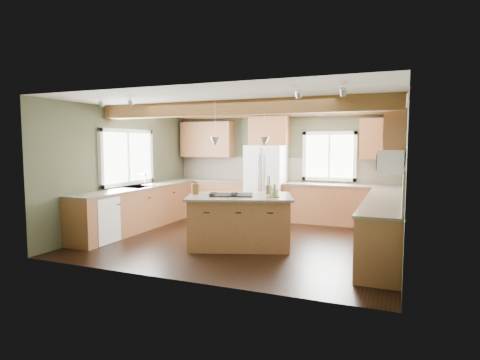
% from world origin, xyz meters
% --- Properties ---
extents(floor, '(5.60, 5.60, 0.00)m').
position_xyz_m(floor, '(0.00, 0.00, 0.00)').
color(floor, black).
rests_on(floor, ground).
extents(ceiling, '(5.60, 5.60, 0.00)m').
position_xyz_m(ceiling, '(0.00, 0.00, 2.60)').
color(ceiling, silver).
rests_on(ceiling, wall_back).
extents(wall_back, '(5.60, 0.00, 5.60)m').
position_xyz_m(wall_back, '(0.00, 2.50, 1.30)').
color(wall_back, '#424732').
rests_on(wall_back, ground).
extents(wall_left, '(0.00, 5.00, 5.00)m').
position_xyz_m(wall_left, '(-2.80, 0.00, 1.30)').
color(wall_left, '#424732').
rests_on(wall_left, ground).
extents(wall_right, '(0.00, 5.00, 5.00)m').
position_xyz_m(wall_right, '(2.80, 0.00, 1.30)').
color(wall_right, '#424732').
rests_on(wall_right, ground).
extents(ceiling_beam, '(5.55, 0.26, 0.26)m').
position_xyz_m(ceiling_beam, '(0.00, -0.50, 2.47)').
color(ceiling_beam, brown).
rests_on(ceiling_beam, ceiling).
extents(soffit_trim, '(5.55, 0.20, 0.10)m').
position_xyz_m(soffit_trim, '(0.00, 2.40, 2.54)').
color(soffit_trim, brown).
rests_on(soffit_trim, ceiling).
extents(backsplash_back, '(5.58, 0.03, 0.58)m').
position_xyz_m(backsplash_back, '(0.00, 2.48, 1.21)').
color(backsplash_back, brown).
rests_on(backsplash_back, wall_back).
extents(backsplash_right, '(0.03, 3.70, 0.58)m').
position_xyz_m(backsplash_right, '(2.78, 0.05, 1.21)').
color(backsplash_right, brown).
rests_on(backsplash_right, wall_right).
extents(base_cab_back_left, '(2.02, 0.60, 0.88)m').
position_xyz_m(base_cab_back_left, '(-1.79, 2.20, 0.44)').
color(base_cab_back_left, brown).
rests_on(base_cab_back_left, floor).
extents(counter_back_left, '(2.06, 0.64, 0.04)m').
position_xyz_m(counter_back_left, '(-1.79, 2.20, 0.90)').
color(counter_back_left, brown).
rests_on(counter_back_left, base_cab_back_left).
extents(base_cab_back_right, '(2.62, 0.60, 0.88)m').
position_xyz_m(base_cab_back_right, '(1.49, 2.20, 0.44)').
color(base_cab_back_right, brown).
rests_on(base_cab_back_right, floor).
extents(counter_back_right, '(2.66, 0.64, 0.04)m').
position_xyz_m(counter_back_right, '(1.49, 2.20, 0.90)').
color(counter_back_right, brown).
rests_on(counter_back_right, base_cab_back_right).
extents(base_cab_left, '(0.60, 3.70, 0.88)m').
position_xyz_m(base_cab_left, '(-2.50, 0.05, 0.44)').
color(base_cab_left, brown).
rests_on(base_cab_left, floor).
extents(counter_left, '(0.64, 3.74, 0.04)m').
position_xyz_m(counter_left, '(-2.50, 0.05, 0.90)').
color(counter_left, brown).
rests_on(counter_left, base_cab_left).
extents(base_cab_right, '(0.60, 3.70, 0.88)m').
position_xyz_m(base_cab_right, '(2.50, 0.05, 0.44)').
color(base_cab_right, brown).
rests_on(base_cab_right, floor).
extents(counter_right, '(0.64, 3.74, 0.04)m').
position_xyz_m(counter_right, '(2.50, 0.05, 0.90)').
color(counter_right, brown).
rests_on(counter_right, base_cab_right).
extents(upper_cab_back_left, '(1.40, 0.35, 0.90)m').
position_xyz_m(upper_cab_back_left, '(-1.99, 2.33, 1.95)').
color(upper_cab_back_left, brown).
rests_on(upper_cab_back_left, wall_back).
extents(upper_cab_over_fridge, '(0.96, 0.35, 0.70)m').
position_xyz_m(upper_cab_over_fridge, '(-0.30, 2.33, 2.15)').
color(upper_cab_over_fridge, brown).
rests_on(upper_cab_over_fridge, wall_back).
extents(upper_cab_right, '(0.35, 2.20, 0.90)m').
position_xyz_m(upper_cab_right, '(2.62, 0.90, 1.95)').
color(upper_cab_right, brown).
rests_on(upper_cab_right, wall_right).
extents(upper_cab_back_corner, '(0.90, 0.35, 0.90)m').
position_xyz_m(upper_cab_back_corner, '(2.30, 2.33, 1.95)').
color(upper_cab_back_corner, brown).
rests_on(upper_cab_back_corner, wall_back).
extents(window_left, '(0.04, 1.60, 1.05)m').
position_xyz_m(window_left, '(-2.78, 0.05, 1.55)').
color(window_left, white).
rests_on(window_left, wall_left).
extents(window_back, '(1.10, 0.04, 1.00)m').
position_xyz_m(window_back, '(1.15, 2.48, 1.55)').
color(window_back, white).
rests_on(window_back, wall_back).
extents(sink, '(0.50, 0.65, 0.03)m').
position_xyz_m(sink, '(-2.50, 0.05, 0.91)').
color(sink, '#262628').
rests_on(sink, counter_left).
extents(faucet, '(0.02, 0.02, 0.28)m').
position_xyz_m(faucet, '(-2.32, 0.05, 1.05)').
color(faucet, '#B2B2B7').
rests_on(faucet, sink).
extents(dishwasher, '(0.60, 0.60, 0.84)m').
position_xyz_m(dishwasher, '(-2.49, -1.25, 0.43)').
color(dishwasher, white).
rests_on(dishwasher, floor).
extents(oven, '(0.60, 0.72, 0.84)m').
position_xyz_m(oven, '(2.49, -1.25, 0.43)').
color(oven, white).
rests_on(oven, floor).
extents(microwave, '(0.40, 0.70, 0.38)m').
position_xyz_m(microwave, '(2.58, -0.05, 1.55)').
color(microwave, white).
rests_on(microwave, wall_right).
extents(pendant_left, '(0.18, 0.18, 0.16)m').
position_xyz_m(pendant_left, '(-0.33, -0.65, 1.88)').
color(pendant_left, '#B2B2B7').
rests_on(pendant_left, ceiling).
extents(pendant_right, '(0.18, 0.18, 0.16)m').
position_xyz_m(pendant_right, '(0.48, -0.35, 1.88)').
color(pendant_right, '#B2B2B7').
rests_on(pendant_right, ceiling).
extents(refrigerator, '(0.90, 0.74, 1.80)m').
position_xyz_m(refrigerator, '(-0.30, 2.12, 0.90)').
color(refrigerator, white).
rests_on(refrigerator, floor).
extents(island, '(1.99, 1.58, 0.88)m').
position_xyz_m(island, '(0.08, -0.50, 0.44)').
color(island, brown).
rests_on(island, floor).
extents(island_top, '(2.13, 1.73, 0.04)m').
position_xyz_m(island_top, '(0.08, -0.50, 0.90)').
color(island_top, brown).
rests_on(island_top, island).
extents(cooktop, '(0.88, 0.73, 0.02)m').
position_xyz_m(cooktop, '(-0.06, -0.55, 0.93)').
color(cooktop, black).
rests_on(cooktop, island_top).
extents(knife_block, '(0.15, 0.14, 0.19)m').
position_xyz_m(knife_block, '(-0.75, -0.62, 1.02)').
color(knife_block, brown).
rests_on(knife_block, island_top).
extents(utensil_crock, '(0.16, 0.16, 0.15)m').
position_xyz_m(utensil_crock, '(0.48, -0.07, 1.00)').
color(utensil_crock, '#443B36').
rests_on(utensil_crock, island_top).
extents(bottle_tray, '(0.31, 0.31, 0.21)m').
position_xyz_m(bottle_tray, '(0.69, -0.49, 1.03)').
color(bottle_tray, brown).
rests_on(bottle_tray, island_top).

